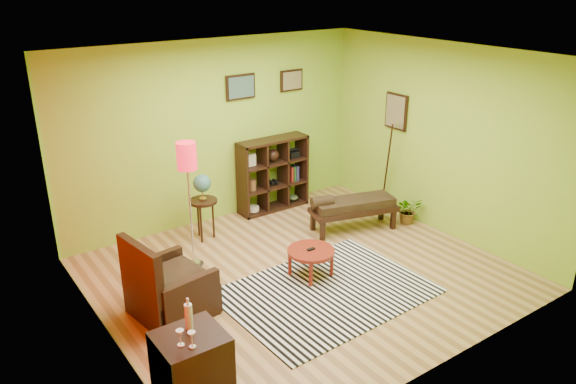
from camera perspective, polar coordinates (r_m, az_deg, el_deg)
ground at (r=7.42m, az=1.51°, el=-8.32°), size 5.00×5.00×0.00m
room_shell at (r=6.66m, az=0.95°, el=5.03°), size 5.04×4.54×2.82m
zebra_rug at (r=7.05m, az=3.93°, el=-10.06°), size 2.51×1.86×0.01m
coffee_table at (r=7.23m, az=2.35°, el=-6.25°), size 0.61×0.61×0.39m
armchair at (r=6.63m, az=-12.12°, el=-9.78°), size 0.93×0.93×1.00m
side_cabinet at (r=5.37m, az=-9.72°, el=-17.24°), size 0.60×0.55×1.02m
floor_lamp at (r=7.15m, az=-10.19°, el=2.47°), size 0.26×0.26×1.72m
globe_table at (r=8.13m, az=-8.69°, el=0.13°), size 0.41×0.41×1.00m
cube_shelf at (r=9.16m, az=-1.45°, el=1.82°), size 1.20×0.35×1.20m
bench at (r=8.51m, az=6.47°, el=-1.42°), size 1.40×0.81×0.61m
potted_plant at (r=8.97m, az=12.08°, el=-2.08°), size 0.53×0.55×0.34m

